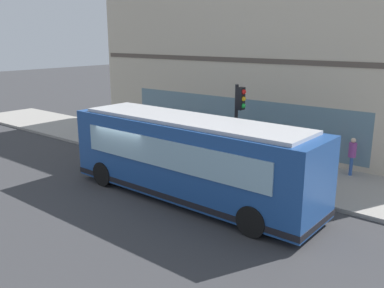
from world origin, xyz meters
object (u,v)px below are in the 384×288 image
(pedestrian_walking_along_curb, at_px, (160,124))
(pedestrian_near_hydrant, at_px, (285,160))
(city_bus_nearside, at_px, (190,159))
(fire_hydrant, at_px, (163,149))
(pedestrian_near_building_entrance, at_px, (352,154))
(traffic_light_near_corner, at_px, (239,114))
(newspaper_vending_box, at_px, (205,140))

(pedestrian_walking_along_curb, bearing_deg, pedestrian_near_hydrant, -102.48)
(city_bus_nearside, distance_m, fire_hydrant, 5.47)
(city_bus_nearside, distance_m, pedestrian_near_building_entrance, 7.28)
(traffic_light_near_corner, height_order, pedestrian_near_building_entrance, traffic_light_near_corner)
(traffic_light_near_corner, distance_m, pedestrian_walking_along_curb, 7.49)
(traffic_light_near_corner, xyz_separation_m, newspaper_vending_box, (2.91, 3.91, -2.26))
(city_bus_nearside, xyz_separation_m, fire_hydrant, (3.21, 4.31, -1.04))
(city_bus_nearside, height_order, newspaper_vending_box, city_bus_nearside)
(fire_hydrant, xyz_separation_m, pedestrian_walking_along_curb, (2.12, 2.21, 0.61))
(city_bus_nearside, bearing_deg, traffic_light_near_corner, -6.41)
(pedestrian_near_building_entrance, bearing_deg, pedestrian_walking_along_curb, 94.47)
(pedestrian_near_hydrant, distance_m, newspaper_vending_box, 6.19)
(newspaper_vending_box, bearing_deg, pedestrian_near_hydrant, -111.57)
(fire_hydrant, bearing_deg, newspaper_vending_box, -15.95)
(pedestrian_walking_along_curb, bearing_deg, fire_hydrant, -133.77)
(traffic_light_near_corner, xyz_separation_m, pedestrian_walking_along_curb, (2.56, 6.83, -1.74))
(fire_hydrant, bearing_deg, pedestrian_near_building_entrance, -70.33)
(fire_hydrant, bearing_deg, pedestrian_walking_along_curb, 46.23)
(traffic_light_near_corner, distance_m, pedestrian_near_hydrant, 2.62)
(city_bus_nearside, relative_size, pedestrian_near_building_entrance, 6.22)
(fire_hydrant, distance_m, pedestrian_walking_along_curb, 3.12)
(fire_hydrant, height_order, pedestrian_walking_along_curb, pedestrian_walking_along_curb)
(traffic_light_near_corner, bearing_deg, pedestrian_walking_along_curb, 69.45)
(pedestrian_near_hydrant, xyz_separation_m, pedestrian_walking_along_curb, (1.92, 8.65, 0.02))
(pedestrian_walking_along_curb, bearing_deg, pedestrian_near_building_entrance, -85.53)
(fire_hydrant, xyz_separation_m, pedestrian_near_building_entrance, (2.93, -8.19, 0.56))
(city_bus_nearside, bearing_deg, pedestrian_near_building_entrance, -32.33)
(city_bus_nearside, relative_size, pedestrian_near_hydrant, 6.04)
(traffic_light_near_corner, xyz_separation_m, fire_hydrant, (0.44, 4.62, -2.35))
(fire_hydrant, distance_m, pedestrian_near_hydrant, 6.48)
(city_bus_nearside, height_order, traffic_light_near_corner, traffic_light_near_corner)
(pedestrian_walking_along_curb, bearing_deg, traffic_light_near_corner, -110.55)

